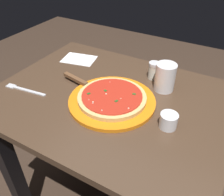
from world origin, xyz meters
name	(u,v)px	position (x,y,z in m)	size (l,w,h in m)	color
restaurant_table	(110,129)	(0.00, 0.00, 0.60)	(0.89, 0.69, 0.77)	black
serving_plate	(112,101)	(0.03, -0.03, 0.78)	(0.32, 0.32, 0.01)	orange
pizza	(112,97)	(0.03, -0.03, 0.79)	(0.25, 0.25, 0.02)	#DBB26B
pizza_server	(82,83)	(-0.13, 0.00, 0.79)	(0.22, 0.09, 0.01)	silver
cup_tall_drink	(165,77)	(0.16, 0.15, 0.82)	(0.08, 0.08, 0.11)	silver
cup_small_sauce	(168,121)	(0.25, -0.05, 0.79)	(0.06, 0.06, 0.05)	silver
napkin_folded_right	(79,59)	(-0.28, 0.19, 0.77)	(0.16, 0.11, 0.00)	white
fork	(23,89)	(-0.32, -0.13, 0.77)	(0.19, 0.04, 0.00)	silver
parmesan_shaker	(154,70)	(0.10, 0.21, 0.81)	(0.05, 0.05, 0.07)	silver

